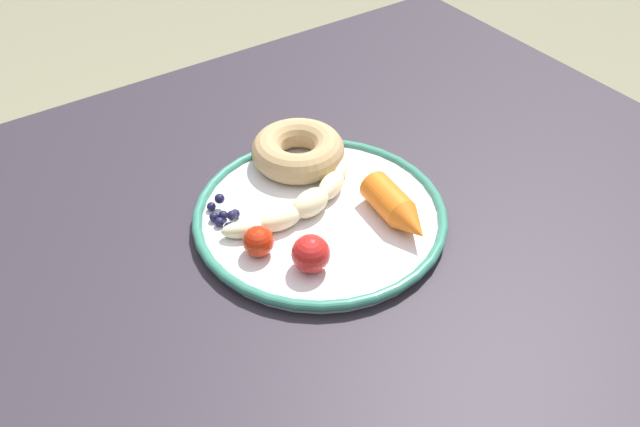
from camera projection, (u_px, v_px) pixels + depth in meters
name	position (u px, v px, depth m)	size (l,w,h in m)	color
dining_table	(308.00, 300.00, 0.81)	(1.14, 0.91, 0.72)	#2D262F
plate	(320.00, 215.00, 0.79)	(0.29, 0.29, 0.02)	white
banana	(305.00, 201.00, 0.78)	(0.21, 0.09, 0.03)	beige
carrot_orange	(397.00, 209.00, 0.76)	(0.05, 0.11, 0.04)	orange
donut	(298.00, 150.00, 0.85)	(0.12, 0.12, 0.04)	tan
blueberry_pile	(223.00, 214.00, 0.77)	(0.03, 0.05, 0.02)	#191638
tomato_near	(311.00, 254.00, 0.71)	(0.04, 0.04, 0.04)	red
tomato_mid	(258.00, 241.00, 0.72)	(0.03, 0.03, 0.03)	red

